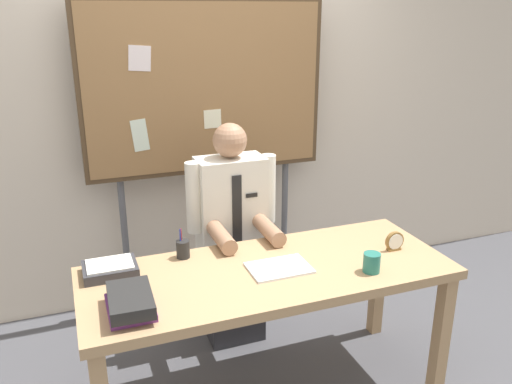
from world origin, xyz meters
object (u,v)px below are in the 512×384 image
pen_holder (183,249)px  desk_clock (395,242)px  person (232,243)px  bulletin_board (206,92)px  paper_tray (110,269)px  desk (269,285)px  coffee_mug (372,263)px  open_notebook (279,268)px  book_stack (130,302)px

pen_holder → desk_clock: bearing=-16.0°
pen_holder → person: bearing=40.5°
bulletin_board → desk_clock: bulletin_board is taller
bulletin_board → desk_clock: 1.50m
bulletin_board → paper_tray: (-0.75, -0.87, -0.70)m
person → desk_clock: bearing=-41.4°
desk → person: size_ratio=1.34×
desk → coffee_mug: 0.53m
open_notebook → coffee_mug: bearing=-24.0°
bulletin_board → open_notebook: (0.05, -1.11, -0.73)m
open_notebook → bulletin_board: bearing=92.5°
paper_tray → open_notebook: bearing=-17.0°
person → pen_holder: size_ratio=8.65×
open_notebook → coffee_mug: 0.46m
pen_holder → bulletin_board: bearing=65.4°
desk_clock → paper_tray: 1.49m
bulletin_board → paper_tray: bulletin_board is taller
desk → paper_tray: size_ratio=7.16×
bulletin_board → paper_tray: 1.35m
book_stack → paper_tray: (-0.05, 0.38, -0.02)m
person → coffee_mug: bearing=-59.9°
open_notebook → pen_holder: pen_holder is taller
desk → desk_clock: bearing=-2.8°
person → bulletin_board: 0.98m
person → open_notebook: (0.05, -0.62, 0.12)m
person → book_stack: (-0.70, -0.76, 0.16)m
book_stack → desk_clock: (1.42, 0.13, 0.00)m
person → bulletin_board: bearing=90.0°
book_stack → pen_holder: bearing=52.9°
coffee_mug → book_stack: bearing=177.8°
book_stack → open_notebook: 0.77m
paper_tray → bulletin_board: bearing=49.1°
desk_clock → book_stack: bearing=-175.0°
person → paper_tray: (-0.75, -0.37, 0.14)m
person → desk: bearing=-90.0°
book_stack → bulletin_board: bearing=60.7°
book_stack → paper_tray: size_ratio=1.15×
book_stack → paper_tray: 0.39m
open_notebook → desk_clock: bearing=-1.3°
bulletin_board → coffee_mug: bulletin_board is taller
coffee_mug → open_notebook: bearing=156.0°
coffee_mug → paper_tray: size_ratio=0.38×
paper_tray → person: bearing=26.3°
book_stack → desk_clock: size_ratio=2.84×
pen_holder → paper_tray: (-0.38, -0.05, -0.02)m
desk → coffee_mug: coffee_mug is taller
person → open_notebook: person is taller
bulletin_board → pen_holder: 1.13m
desk → bulletin_board: bearing=90.0°
person → open_notebook: 0.63m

